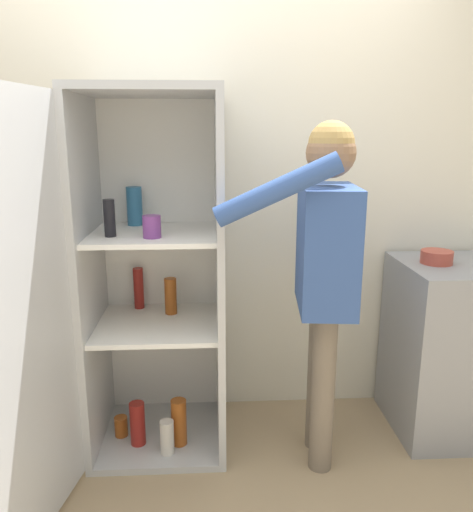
{
  "coord_description": "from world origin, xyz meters",
  "views": [
    {
      "loc": [
        0.03,
        -1.78,
        1.6
      ],
      "look_at": [
        0.17,
        0.62,
        1.0
      ],
      "focal_mm": 35.0,
      "sensor_mm": 36.0,
      "label": 1
    }
  ],
  "objects": [
    {
      "name": "bowl",
      "position": [
        1.21,
        0.66,
        0.97
      ],
      "size": [
        0.16,
        0.16,
        0.07
      ],
      "color": "#B24738",
      "rests_on": "counter"
    },
    {
      "name": "wall_back",
      "position": [
        0.0,
        0.98,
        1.27
      ],
      "size": [
        7.0,
        0.06,
        2.55
      ],
      "color": "silver",
      "rests_on": "ground_plane"
    },
    {
      "name": "person",
      "position": [
        0.56,
        0.41,
        1.04
      ],
      "size": [
        0.67,
        0.58,
        1.65
      ],
      "color": "#726656",
      "rests_on": "ground_plane"
    },
    {
      "name": "counter",
      "position": [
        1.38,
        0.64,
        0.47
      ],
      "size": [
        0.69,
        0.58,
        0.94
      ],
      "color": "gray",
      "rests_on": "ground_plane"
    },
    {
      "name": "refrigerator",
      "position": [
        -0.34,
        0.52,
        0.89
      ],
      "size": [
        0.85,
        1.29,
        1.8
      ],
      "color": "#B7BABC",
      "rests_on": "ground_plane"
    }
  ]
}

